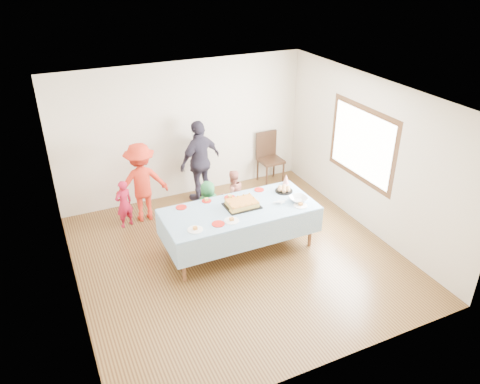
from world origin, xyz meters
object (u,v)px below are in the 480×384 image
object	(u,v)px
birthday_cake	(242,204)
adult_left	(141,182)
dining_chair	(269,155)
party_table	(239,211)

from	to	relation	value
birthday_cake	adult_left	size ratio (longest dim) A/B	0.37
dining_chair	adult_left	size ratio (longest dim) A/B	0.73
party_table	dining_chair	size ratio (longest dim) A/B	2.29
party_table	dining_chair	distance (m)	2.68
party_table	birthday_cake	world-z (taller)	birthday_cake
party_table	dining_chair	xyz separation A→B (m)	(1.66, 2.10, -0.12)
dining_chair	party_table	bearing A→B (deg)	-129.43
dining_chair	adult_left	xyz separation A→B (m)	(-2.85, -0.44, 0.14)
party_table	adult_left	size ratio (longest dim) A/B	1.67
adult_left	birthday_cake	bearing A→B (deg)	130.13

